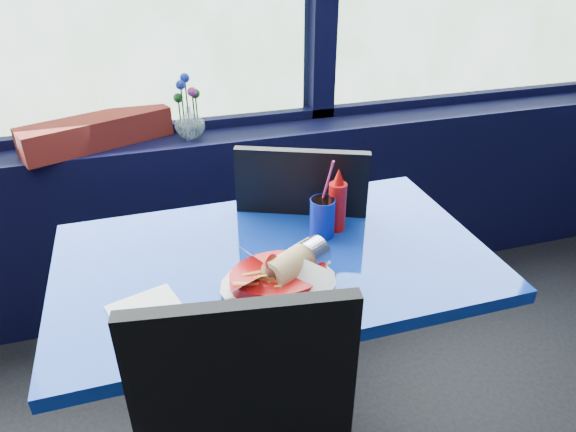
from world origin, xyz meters
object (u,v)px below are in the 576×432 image
object	(u,v)px
flower_vase	(189,119)
food_basket	(281,275)
planter_box	(97,131)
near_table	(275,305)
chair_near_back	(278,247)
ketchup_bottle	(337,203)
soda_cup	(322,217)

from	to	relation	value
flower_vase	food_basket	bearing A→B (deg)	-84.42
planter_box	food_basket	world-z (taller)	planter_box
food_basket	near_table	bearing A→B (deg)	75.70
flower_vase	chair_near_back	bearing A→B (deg)	-67.45
planter_box	ketchup_bottle	xyz separation A→B (m)	(0.69, -0.78, -0.02)
near_table	flower_vase	size ratio (longest dim) A/B	4.69
flower_vase	food_basket	size ratio (longest dim) A/B	0.89
flower_vase	food_basket	distance (m)	1.00
near_table	flower_vase	world-z (taller)	flower_vase
near_table	ketchup_bottle	world-z (taller)	ketchup_bottle
soda_cup	planter_box	bearing A→B (deg)	128.53
ketchup_bottle	food_basket	bearing A→B (deg)	-137.04
soda_cup	food_basket	bearing A→B (deg)	-132.54
near_table	soda_cup	bearing A→B (deg)	20.73
food_basket	soda_cup	world-z (taller)	soda_cup
ketchup_bottle	soda_cup	distance (m)	0.06
planter_box	ketchup_bottle	world-z (taller)	ketchup_bottle
flower_vase	soda_cup	bearing A→B (deg)	-70.15
flower_vase	ketchup_bottle	xyz separation A→B (m)	(0.34, -0.76, -0.04)
ketchup_bottle	flower_vase	bearing A→B (deg)	113.83
planter_box	flower_vase	size ratio (longest dim) A/B	2.23
near_table	ketchup_bottle	bearing A→B (deg)	20.80
planter_box	soda_cup	size ratio (longest dim) A/B	2.25
food_basket	ketchup_bottle	distance (m)	0.33
planter_box	food_basket	size ratio (longest dim) A/B	1.99
planter_box	ketchup_bottle	distance (m)	1.04
ketchup_bottle	soda_cup	bearing A→B (deg)	-158.97
near_table	food_basket	distance (m)	0.26
soda_cup	ketchup_bottle	bearing A→B (deg)	21.03
ketchup_bottle	soda_cup	size ratio (longest dim) A/B	0.80
planter_box	soda_cup	bearing A→B (deg)	-72.95
flower_vase	soda_cup	xyz separation A→B (m)	(0.28, -0.78, -0.07)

